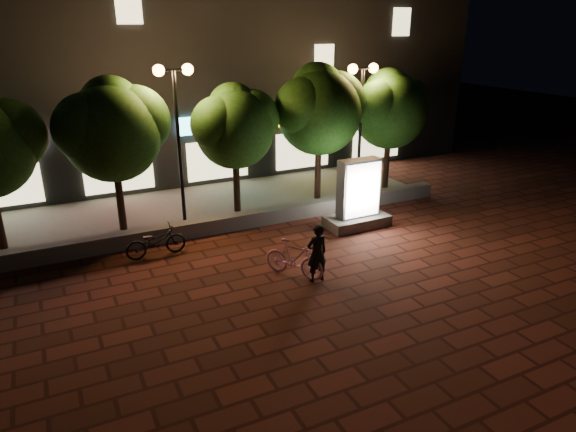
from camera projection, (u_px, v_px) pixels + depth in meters
ground at (292, 278)px, 13.66m from camera, size 80.00×80.00×0.00m
retaining_wall at (238, 221)px, 16.93m from camera, size 16.00×0.45×0.50m
sidewalk at (215, 205)px, 19.11m from camera, size 16.00×5.00×0.08m
building_block at (163, 58)px, 22.81m from camera, size 28.00×8.12×11.30m
tree_left at (113, 127)px, 15.62m from camera, size 3.60×3.00×4.89m
tree_mid at (235, 124)px, 17.34m from camera, size 3.24×2.70×4.50m
tree_right at (320, 107)px, 18.58m from camera, size 3.72×3.10×5.07m
tree_far_right at (390, 107)px, 19.96m from camera, size 3.48×2.90×4.76m
street_lamp_left at (176, 105)px, 15.99m from camera, size 1.26×0.36×5.18m
street_lamp_right at (362, 96)px, 18.92m from camera, size 1.26×0.36×4.98m
ad_kiosk at (358, 200)px, 16.86m from camera, size 2.16×1.10×2.32m
scooter_pink at (294, 259)px, 13.59m from camera, size 1.40×1.69×1.04m
rider at (317, 253)px, 13.24m from camera, size 0.59×0.39×1.60m
scooter_parked at (156, 241)px, 14.81m from camera, size 1.79×0.70×0.93m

